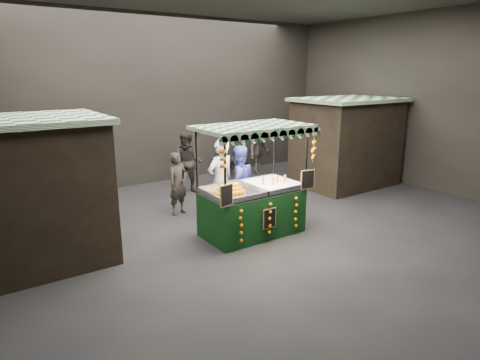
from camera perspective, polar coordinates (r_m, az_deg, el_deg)
ground at (r=9.04m, az=2.48°, el=-6.81°), size 12.00×12.00×0.00m
market_hall at (r=8.41m, az=2.74°, el=15.15°), size 12.10×10.10×5.05m
neighbour_stall_left at (r=8.00m, az=-28.44°, el=-1.66°), size 3.00×2.20×2.60m
neighbour_stall_right at (r=12.69m, az=14.54°, el=5.18°), size 3.00×2.20×2.60m
juice_stall at (r=8.55m, az=1.89°, el=-3.01°), size 2.38×1.40×2.31m
vendor_grey at (r=9.20m, az=-2.72°, el=-0.16°), size 0.76×0.55×1.91m
vendor_blue at (r=9.40m, az=-0.21°, el=-0.38°), size 0.85×0.67×1.73m
shopper_0 at (r=9.85m, az=-8.61°, el=-0.52°), size 0.64×0.52×1.51m
shopper_1 at (r=11.58m, az=-7.27°, el=2.41°), size 1.06×1.04×1.73m
shopper_2 at (r=11.96m, az=-1.60°, el=3.12°), size 1.09×0.52×1.81m
shopper_3 at (r=13.76m, az=2.79°, el=4.58°), size 1.31×1.03×1.77m
shopper_4 at (r=10.78m, az=-24.72°, el=-0.26°), size 0.80×0.56×1.56m
shopper_5 at (r=13.22m, az=12.85°, el=3.74°), size 0.94×1.70×1.75m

